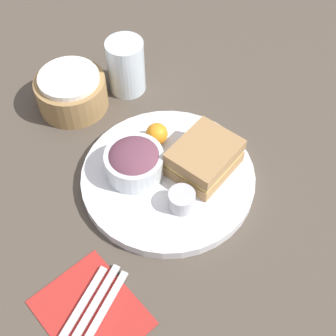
{
  "coord_description": "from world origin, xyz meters",
  "views": [
    {
      "loc": [
        -0.35,
        -0.39,
        0.74
      ],
      "look_at": [
        0.0,
        0.0,
        0.04
      ],
      "focal_mm": 50.0,
      "sensor_mm": 36.0,
      "label": 1
    }
  ],
  "objects_px": {
    "fork": "(100,316)",
    "sandwich": "(204,158)",
    "dressing_cup": "(182,200)",
    "knife": "(91,311)",
    "plate": "(168,178)",
    "drink_glass": "(126,66)",
    "spoon": "(81,307)",
    "salad_bowl": "(134,161)",
    "bread_basket": "(71,91)"
  },
  "relations": [
    {
      "from": "fork",
      "to": "sandwich",
      "type": "bearing_deg",
      "value": 173.71
    },
    {
      "from": "salad_bowl",
      "to": "fork",
      "type": "relative_size",
      "value": 0.67
    },
    {
      "from": "dressing_cup",
      "to": "drink_glass",
      "type": "relative_size",
      "value": 0.4
    },
    {
      "from": "sandwich",
      "to": "plate",
      "type": "bearing_deg",
      "value": 151.55
    },
    {
      "from": "fork",
      "to": "knife",
      "type": "distance_m",
      "value": 0.02
    },
    {
      "from": "salad_bowl",
      "to": "bread_basket",
      "type": "xyz_separation_m",
      "value": [
        0.02,
        0.24,
        -0.01
      ]
    },
    {
      "from": "spoon",
      "to": "dressing_cup",
      "type": "bearing_deg",
      "value": 163.43
    },
    {
      "from": "plate",
      "to": "drink_glass",
      "type": "distance_m",
      "value": 0.28
    },
    {
      "from": "plate",
      "to": "drink_glass",
      "type": "bearing_deg",
      "value": 67.6
    },
    {
      "from": "plate",
      "to": "knife",
      "type": "height_order",
      "value": "plate"
    },
    {
      "from": "drink_glass",
      "to": "fork",
      "type": "relative_size",
      "value": 0.75
    },
    {
      "from": "fork",
      "to": "spoon",
      "type": "xyz_separation_m",
      "value": [
        -0.01,
        0.03,
        0.0
      ]
    },
    {
      "from": "sandwich",
      "to": "spoon",
      "type": "bearing_deg",
      "value": -169.56
    },
    {
      "from": "drink_glass",
      "to": "knife",
      "type": "bearing_deg",
      "value": -135.32
    },
    {
      "from": "plate",
      "to": "dressing_cup",
      "type": "distance_m",
      "value": 0.08
    },
    {
      "from": "bread_basket",
      "to": "fork",
      "type": "bearing_deg",
      "value": -119.9
    },
    {
      "from": "bread_basket",
      "to": "spoon",
      "type": "xyz_separation_m",
      "value": [
        -0.25,
        -0.38,
        -0.03
      ]
    },
    {
      "from": "dressing_cup",
      "to": "drink_glass",
      "type": "distance_m",
      "value": 0.35
    },
    {
      "from": "fork",
      "to": "drink_glass",
      "type": "bearing_deg",
      "value": -156.3
    },
    {
      "from": "salad_bowl",
      "to": "spoon",
      "type": "distance_m",
      "value": 0.27
    },
    {
      "from": "salad_bowl",
      "to": "bread_basket",
      "type": "relative_size",
      "value": 0.74
    },
    {
      "from": "fork",
      "to": "plate",
      "type": "bearing_deg",
      "value": -176.41
    },
    {
      "from": "plate",
      "to": "salad_bowl",
      "type": "distance_m",
      "value": 0.08
    },
    {
      "from": "salad_bowl",
      "to": "knife",
      "type": "height_order",
      "value": "salad_bowl"
    },
    {
      "from": "sandwich",
      "to": "salad_bowl",
      "type": "height_order",
      "value": "salad_bowl"
    },
    {
      "from": "salad_bowl",
      "to": "spoon",
      "type": "height_order",
      "value": "salad_bowl"
    },
    {
      "from": "knife",
      "to": "fork",
      "type": "bearing_deg",
      "value": 90.0
    },
    {
      "from": "sandwich",
      "to": "spoon",
      "type": "xyz_separation_m",
      "value": [
        -0.33,
        -0.06,
        -0.05
      ]
    },
    {
      "from": "spoon",
      "to": "knife",
      "type": "bearing_deg",
      "value": 90.0
    },
    {
      "from": "sandwich",
      "to": "salad_bowl",
      "type": "distance_m",
      "value": 0.13
    },
    {
      "from": "dressing_cup",
      "to": "fork",
      "type": "distance_m",
      "value": 0.24
    },
    {
      "from": "knife",
      "to": "spoon",
      "type": "xyz_separation_m",
      "value": [
        -0.01,
        0.02,
        0.0
      ]
    },
    {
      "from": "dressing_cup",
      "to": "fork",
      "type": "bearing_deg",
      "value": -165.41
    },
    {
      "from": "sandwich",
      "to": "salad_bowl",
      "type": "relative_size",
      "value": 1.25
    },
    {
      "from": "salad_bowl",
      "to": "spoon",
      "type": "relative_size",
      "value": 0.75
    },
    {
      "from": "drink_glass",
      "to": "spoon",
      "type": "distance_m",
      "value": 0.52
    },
    {
      "from": "sandwich",
      "to": "dressing_cup",
      "type": "relative_size",
      "value": 2.83
    },
    {
      "from": "fork",
      "to": "knife",
      "type": "bearing_deg",
      "value": -90.0
    },
    {
      "from": "dressing_cup",
      "to": "fork",
      "type": "xyz_separation_m",
      "value": [
        -0.23,
        -0.06,
        -0.03
      ]
    },
    {
      "from": "salad_bowl",
      "to": "dressing_cup",
      "type": "bearing_deg",
      "value": -82.99
    },
    {
      "from": "salad_bowl",
      "to": "dressing_cup",
      "type": "xyz_separation_m",
      "value": [
        0.01,
        -0.12,
        -0.01
      ]
    },
    {
      "from": "dressing_cup",
      "to": "bread_basket",
      "type": "distance_m",
      "value": 0.36
    },
    {
      "from": "plate",
      "to": "drink_glass",
      "type": "relative_size",
      "value": 2.69
    },
    {
      "from": "bread_basket",
      "to": "fork",
      "type": "height_order",
      "value": "bread_basket"
    },
    {
      "from": "salad_bowl",
      "to": "drink_glass",
      "type": "bearing_deg",
      "value": 54.66
    },
    {
      "from": "bread_basket",
      "to": "plate",
      "type": "bearing_deg",
      "value": -86.6
    },
    {
      "from": "spoon",
      "to": "fork",
      "type": "bearing_deg",
      "value": 90.0
    },
    {
      "from": "bread_basket",
      "to": "knife",
      "type": "relative_size",
      "value": 0.87
    },
    {
      "from": "salad_bowl",
      "to": "dressing_cup",
      "type": "relative_size",
      "value": 2.27
    },
    {
      "from": "drink_glass",
      "to": "fork",
      "type": "height_order",
      "value": "drink_glass"
    }
  ]
}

